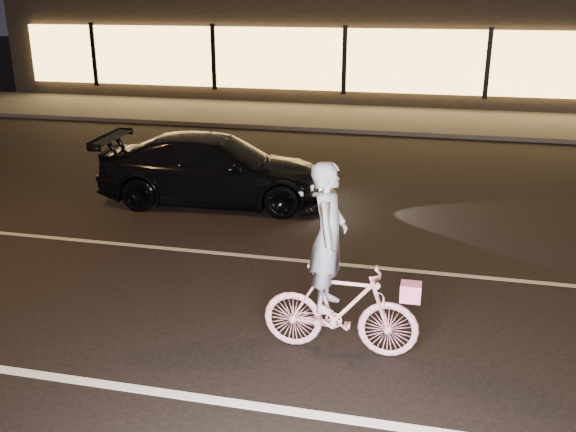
# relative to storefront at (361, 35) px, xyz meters

# --- Properties ---
(ground) EXTENTS (90.00, 90.00, 0.00)m
(ground) POSITION_rel_storefront_xyz_m (0.00, -18.97, -2.15)
(ground) COLOR black
(ground) RESTS_ON ground
(lane_stripe_near) EXTENTS (60.00, 0.12, 0.01)m
(lane_stripe_near) POSITION_rel_storefront_xyz_m (0.00, -20.47, -2.14)
(lane_stripe_near) COLOR silver
(lane_stripe_near) RESTS_ON ground
(lane_stripe_far) EXTENTS (60.00, 0.10, 0.01)m
(lane_stripe_far) POSITION_rel_storefront_xyz_m (0.00, -16.97, -2.14)
(lane_stripe_far) COLOR gray
(lane_stripe_far) RESTS_ON ground
(sidewalk) EXTENTS (30.00, 4.00, 0.12)m
(sidewalk) POSITION_rel_storefront_xyz_m (0.00, -5.97, -2.09)
(sidewalk) COLOR #383533
(sidewalk) RESTS_ON ground
(storefront) EXTENTS (25.40, 8.42, 4.20)m
(storefront) POSITION_rel_storefront_xyz_m (0.00, 0.00, 0.00)
(storefront) COLOR black
(storefront) RESTS_ON ground
(cyclist) EXTENTS (1.69, 0.58, 2.12)m
(cyclist) POSITION_rel_storefront_xyz_m (2.19, -19.30, -1.39)
(cyclist) COLOR #FB4B7D
(cyclist) RESTS_ON ground
(sedan) EXTENTS (4.42, 2.07, 1.25)m
(sedan) POSITION_rel_storefront_xyz_m (-0.81, -14.57, -1.52)
(sedan) COLOR black
(sedan) RESTS_ON ground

